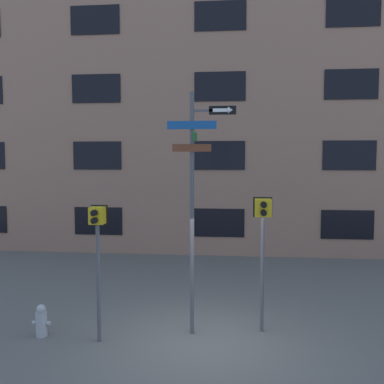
{
  "coord_description": "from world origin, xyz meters",
  "views": [
    {
      "loc": [
        0.6,
        -8.48,
        3.75
      ],
      "look_at": [
        -0.3,
        0.43,
        3.06
      ],
      "focal_mm": 40.0,
      "sensor_mm": 36.0,
      "label": 1
    }
  ],
  "objects_px": {
    "pedestrian_signal_right": "(263,226)",
    "fire_hydrant": "(41,321)",
    "pedestrian_signal_left": "(98,238)",
    "street_sign_pole": "(195,192)"
  },
  "relations": [
    {
      "from": "street_sign_pole",
      "to": "fire_hydrant",
      "type": "distance_m",
      "value": 4.25
    },
    {
      "from": "pedestrian_signal_right",
      "to": "fire_hydrant",
      "type": "height_order",
      "value": "pedestrian_signal_right"
    },
    {
      "from": "pedestrian_signal_left",
      "to": "pedestrian_signal_right",
      "type": "distance_m",
      "value": 3.48
    },
    {
      "from": "street_sign_pole",
      "to": "pedestrian_signal_left",
      "type": "xyz_separation_m",
      "value": [
        -1.93,
        -0.59,
        -0.89
      ]
    },
    {
      "from": "street_sign_pole",
      "to": "fire_hydrant",
      "type": "relative_size",
      "value": 7.48
    },
    {
      "from": "pedestrian_signal_left",
      "to": "fire_hydrant",
      "type": "bearing_deg",
      "value": 174.45
    },
    {
      "from": "pedestrian_signal_right",
      "to": "fire_hydrant",
      "type": "bearing_deg",
      "value": -171.0
    },
    {
      "from": "street_sign_pole",
      "to": "pedestrian_signal_left",
      "type": "relative_size",
      "value": 1.83
    },
    {
      "from": "pedestrian_signal_right",
      "to": "fire_hydrant",
      "type": "relative_size",
      "value": 4.26
    },
    {
      "from": "pedestrian_signal_left",
      "to": "pedestrian_signal_right",
      "type": "height_order",
      "value": "pedestrian_signal_right"
    }
  ]
}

